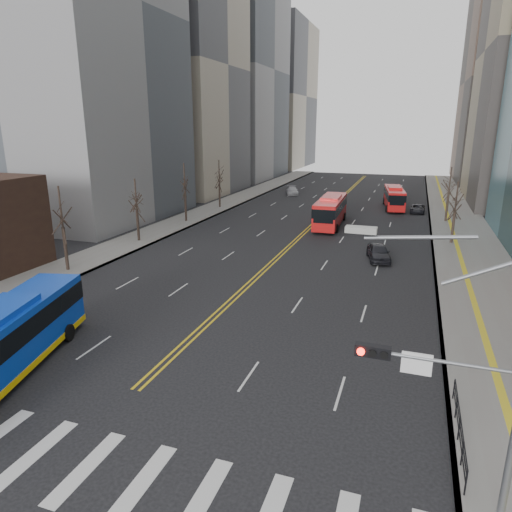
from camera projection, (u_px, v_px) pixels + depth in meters
ground at (60, 460)px, 17.28m from camera, size 220.00×220.00×0.00m
sidewalk_right at (462, 234)px, 52.60m from camera, size 7.00×130.00×0.15m
sidewalk_left at (196, 215)px, 63.29m from camera, size 5.00×130.00×0.15m
crosswalk at (60, 460)px, 17.28m from camera, size 26.70×4.00×0.01m
centerline at (328, 211)px, 67.20m from camera, size 0.55×100.00×0.01m
office_towers at (351, 48)px, 72.77m from camera, size 83.00×134.00×58.00m
signal_mast at (468, 385)px, 13.41m from camera, size 5.37×0.37×9.39m
pedestrian_railing at (460, 425)px, 18.00m from camera, size 0.06×6.06×1.02m
street_trees at (229, 195)px, 49.54m from camera, size 35.20×47.20×7.60m
blue_bus at (2, 341)px, 22.53m from camera, size 5.89×12.90×3.66m
red_bus_near at (331, 209)px, 56.84m from camera, size 3.27×11.83×3.71m
red_bus_far at (394, 196)px, 68.52m from camera, size 3.75×10.67×3.33m
car_dark_mid at (379, 252)px, 42.52m from camera, size 2.81×4.87×1.56m
car_silver at (292, 191)px, 82.54m from camera, size 3.40×5.19×1.40m
car_dark_far at (418, 209)px, 65.50m from camera, size 2.12×4.27×1.16m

